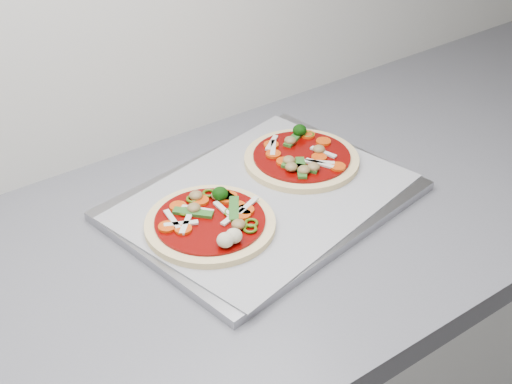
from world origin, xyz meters
TOP-DOWN VIEW (x-y plane):
  - base_cabinet at (0.00, 1.30)m, footprint 3.60×0.60m
  - baking_tray at (-0.63, 1.34)m, footprint 0.48×0.39m
  - parchment at (-0.63, 1.34)m, footprint 0.47×0.39m
  - pizza_left at (-0.74, 1.32)m, footprint 0.26×0.26m
  - pizza_right at (-0.53, 1.38)m, footprint 0.22×0.22m

SIDE VIEW (x-z plane):
  - base_cabinet at x=0.00m, z-range 0.00..0.86m
  - baking_tray at x=-0.63m, z-range 0.90..0.91m
  - parchment at x=-0.63m, z-range 0.91..0.92m
  - pizza_right at x=-0.53m, z-range 0.91..0.94m
  - pizza_left at x=-0.74m, z-range 0.91..0.94m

